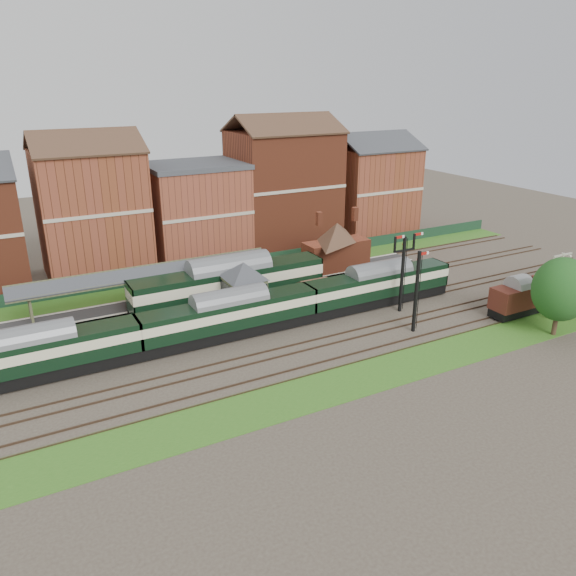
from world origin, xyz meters
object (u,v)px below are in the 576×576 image
platform_railcar (230,284)px  goods_van_a (517,298)px  signal_box (244,289)px  dmu_train (230,315)px  semaphore_bracket (403,269)px

platform_railcar → goods_van_a: platform_railcar is taller
signal_box → dmu_train: 4.45m
semaphore_bracket → dmu_train: 18.27m
platform_railcar → dmu_train: bearing=-112.5°
dmu_train → signal_box: bearing=48.2°
signal_box → goods_van_a: size_ratio=1.09×
goods_van_a → signal_box: bearing=153.5°
semaphore_bracket → signal_box: bearing=159.1°
platform_railcar → goods_van_a: (24.75, -15.50, -0.85)m
signal_box → dmu_train: signal_box is taller
signal_box → platform_railcar: size_ratio=0.29×
platform_railcar → goods_van_a: 29.22m
dmu_train → goods_van_a: dmu_train is taller
signal_box → semaphore_bracket: semaphore_bracket is taller
signal_box → dmu_train: size_ratio=0.12×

